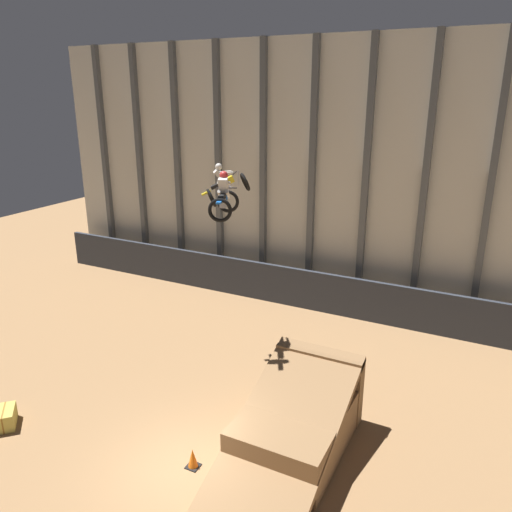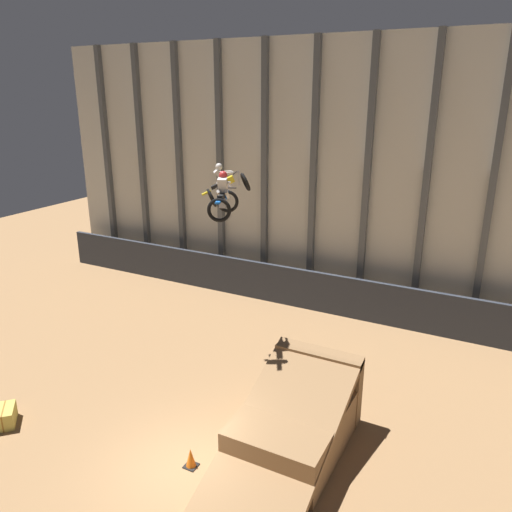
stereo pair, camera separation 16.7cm
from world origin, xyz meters
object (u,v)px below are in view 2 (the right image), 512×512
Objects in this scene: rider_bike_left_air at (226,185)px; rider_bike_right_air at (223,198)px; dirt_ramp at (297,420)px; traffic_cone_near_ramp at (191,458)px; hay_bale_trackside at (5,416)px.

rider_bike_right_air is (1.62, -2.87, 0.16)m from rider_bike_left_air.
rider_bike_right_air reaches higher than dirt_ramp.
hay_bale_trackside is (-6.22, -1.14, -0.00)m from traffic_cone_near_ramp.
traffic_cone_near_ramp is 6.33m from hay_bale_trackside.
dirt_ramp is 8.78m from rider_bike_left_air.
rider_bike_right_air is 3.07× the size of traffic_cone_near_ramp.
rider_bike_left_air reaches higher than hay_bale_trackside.
dirt_ramp reaches higher than traffic_cone_near_ramp.
rider_bike_right_air reaches higher than hay_bale_trackside.
dirt_ramp is at bearing -45.28° from rider_bike_right_air.
traffic_cone_near_ramp is 0.55× the size of hay_bale_trackside.
traffic_cone_near_ramp is at bearing -134.92° from dirt_ramp.
rider_bike_left_air is (-4.89, 4.40, 5.81)m from dirt_ramp.
rider_bike_right_air is at bearing 43.41° from hay_bale_trackside.
hay_bale_trackside is (-5.17, -4.89, -6.50)m from rider_bike_right_air.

